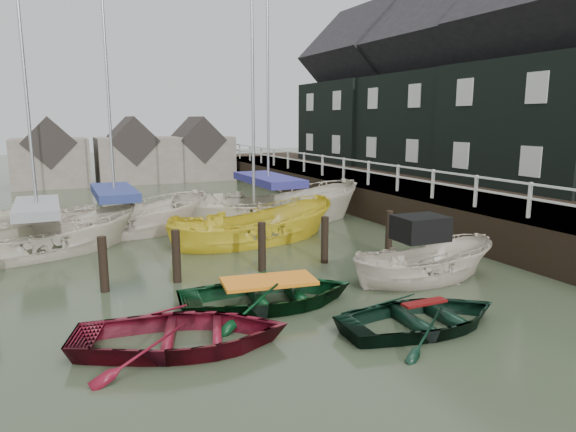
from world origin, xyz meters
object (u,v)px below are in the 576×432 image
sailboat_b (117,233)px  sailboat_d (269,221)px  rowboat_dkgreen (423,328)px  rowboat_red (183,348)px  sailboat_c (255,240)px  motorboat (423,277)px  sailboat_a (41,252)px  rowboat_green (269,306)px

sailboat_b → sailboat_d: sailboat_d is taller
rowboat_dkgreen → rowboat_red: bearing=79.0°
sailboat_b → sailboat_c: 5.26m
rowboat_red → sailboat_d: 11.99m
rowboat_red → motorboat: size_ratio=0.93×
rowboat_red → sailboat_c: size_ratio=0.36×
sailboat_a → sailboat_b: size_ratio=0.97×
sailboat_a → sailboat_c: size_ratio=1.03×
rowboat_green → sailboat_d: (3.75, 8.99, 0.06)m
sailboat_b → sailboat_c: (4.29, -3.05, -0.05)m
sailboat_a → sailboat_b: bearing=-70.7°
sailboat_a → sailboat_d: (8.55, 1.71, -0.00)m
motorboat → sailboat_a: size_ratio=0.38×
motorboat → sailboat_d: sailboat_d is taller
rowboat_red → rowboat_dkgreen: 4.83m
sailboat_a → sailboat_b: 3.16m
sailboat_b → rowboat_green: bearing=-164.6°
rowboat_red → motorboat: (6.73, 1.35, 0.10)m
sailboat_a → sailboat_c: (6.81, -1.15, -0.05)m
rowboat_red → rowboat_dkgreen: rowboat_red is taller
motorboat → sailboat_c: bearing=23.4°
rowboat_green → sailboat_b: (-2.28, 9.17, 0.06)m
rowboat_red → rowboat_dkgreen: bearing=-86.9°
rowboat_red → sailboat_a: sailboat_a is taller
sailboat_a → sailboat_c: sailboat_a is taller
rowboat_red → rowboat_green: (2.32, 1.35, 0.00)m
sailboat_a → sailboat_c: 6.91m
rowboat_dkgreen → sailboat_d: bearing=-3.9°
rowboat_dkgreen → sailboat_d: (1.37, 11.50, 0.06)m
sailboat_b → rowboat_dkgreen: bearing=-156.8°
sailboat_a → rowboat_red: bearing=178.6°
rowboat_green → sailboat_b: size_ratio=0.35×
rowboat_red → motorboat: bearing=-61.7°
motorboat → sailboat_a: 11.74m
rowboat_green → sailboat_b: 9.45m
motorboat → sailboat_d: bearing=6.2°
motorboat → sailboat_a: (-9.21, 7.28, -0.03)m
rowboat_green → motorboat: 4.41m
rowboat_green → rowboat_dkgreen: size_ratio=1.12×
sailboat_b → rowboat_red: bearing=-178.8°
rowboat_green → rowboat_dkgreen: bearing=-128.6°
rowboat_red → sailboat_b: sailboat_b is taller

